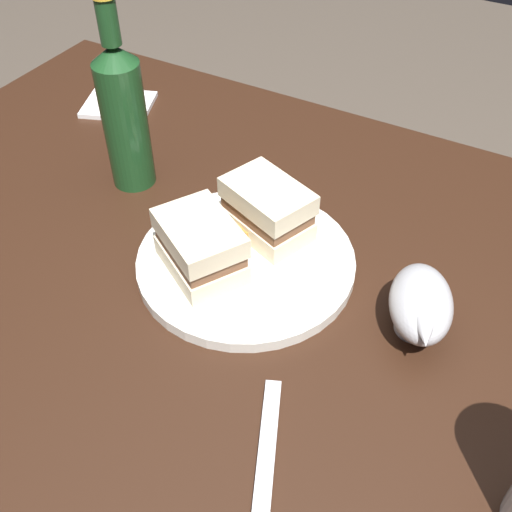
{
  "coord_description": "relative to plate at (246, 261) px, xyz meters",
  "views": [
    {
      "loc": [
        -0.23,
        0.44,
        1.27
      ],
      "look_at": [
        0.02,
        -0.01,
        0.77
      ],
      "focal_mm": 42.54,
      "sensor_mm": 36.0,
      "label": 1
    }
  ],
  "objects": [
    {
      "name": "potato_wedge_back",
      "position": [
        0.08,
        -0.02,
        0.02
      ],
      "size": [
        0.05,
        0.04,
        0.02
      ],
      "primitive_type": "cube",
      "rotation": [
        0.0,
        0.0,
        2.81
      ],
      "color": "#B77F33",
      "rests_on": "plate"
    },
    {
      "name": "plate",
      "position": [
        0.0,
        0.0,
        0.0
      ],
      "size": [
        0.27,
        0.27,
        0.02
      ],
      "primitive_type": "cylinder",
      "color": "silver",
      "rests_on": "dining_table"
    },
    {
      "name": "cider_bottle",
      "position": [
        0.23,
        -0.07,
        0.1
      ],
      "size": [
        0.06,
        0.06,
        0.27
      ],
      "color": "#19421E",
      "rests_on": "dining_table"
    },
    {
      "name": "potato_wedge_left_edge",
      "position": [
        0.04,
        0.01,
        0.02
      ],
      "size": [
        0.04,
        0.06,
        0.02
      ],
      "primitive_type": "cube",
      "rotation": [
        0.0,
        0.0,
        4.38
      ],
      "color": "#AD702D",
      "rests_on": "plate"
    },
    {
      "name": "gravy_boat",
      "position": [
        -0.21,
        -0.0,
        0.03
      ],
      "size": [
        0.1,
        0.13,
        0.07
      ],
      "color": "#B7B7BC",
      "rests_on": "dining_table"
    },
    {
      "name": "potato_wedge_right_edge",
      "position": [
        0.02,
        -0.04,
        0.02
      ],
      "size": [
        0.04,
        0.05,
        0.02
      ],
      "primitive_type": "cube",
      "rotation": [
        0.0,
        0.0,
        4.23
      ],
      "color": "#B77F33",
      "rests_on": "plate"
    },
    {
      "name": "sandwich_half_right",
      "position": [
        0.04,
        0.04,
        0.04
      ],
      "size": [
        0.13,
        0.12,
        0.07
      ],
      "color": "beige",
      "rests_on": "plate"
    },
    {
      "name": "napkin",
      "position": [
        0.37,
        -0.22,
        -0.0
      ],
      "size": [
        0.13,
        0.12,
        0.01
      ],
      "primitive_type": "cube",
      "rotation": [
        0.0,
        0.0,
        0.37
      ],
      "color": "white",
      "rests_on": "dining_table"
    },
    {
      "name": "potato_wedge_middle",
      "position": [
        0.06,
        0.0,
        0.01
      ],
      "size": [
        0.04,
        0.04,
        0.01
      ],
      "primitive_type": "cube",
      "rotation": [
        0.0,
        0.0,
        5.42
      ],
      "color": "#AD702D",
      "rests_on": "plate"
    },
    {
      "name": "potato_wedge_stray",
      "position": [
        0.02,
        -0.04,
        0.02
      ],
      "size": [
        0.05,
        0.04,
        0.02
      ],
      "primitive_type": "cube",
      "rotation": [
        0.0,
        0.0,
        2.69
      ],
      "color": "#B77F33",
      "rests_on": "plate"
    },
    {
      "name": "fork",
      "position": [
        -0.15,
        0.22,
        -0.0
      ],
      "size": [
        0.09,
        0.17,
        0.01
      ],
      "primitive_type": "cube",
      "rotation": [
        0.0,
        0.0,
        1.98
      ],
      "color": "silver",
      "rests_on": "dining_table"
    },
    {
      "name": "potato_wedge_front",
      "position": [
        0.03,
        -0.08,
        0.02
      ],
      "size": [
        0.04,
        0.04,
        0.02
      ],
      "primitive_type": "cube",
      "rotation": [
        0.0,
        0.0,
        3.81
      ],
      "color": "#AD702D",
      "rests_on": "plate"
    },
    {
      "name": "sandwich_half_left",
      "position": [
        0.0,
        -0.05,
        0.04
      ],
      "size": [
        0.13,
        0.1,
        0.07
      ],
      "color": "beige",
      "rests_on": "plate"
    },
    {
      "name": "dining_table",
      "position": [
        -0.03,
        0.01,
        -0.38
      ],
      "size": [
        1.26,
        0.81,
        0.74
      ],
      "primitive_type": "cube",
      "color": "black",
      "rests_on": "ground"
    }
  ]
}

